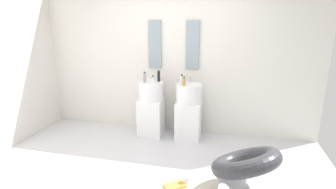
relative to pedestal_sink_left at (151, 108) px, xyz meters
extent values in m
cube|color=silver|center=(0.32, -1.31, -0.49)|extent=(4.80, 3.60, 0.04)
cube|color=silver|center=(0.32, 0.34, 0.83)|extent=(4.80, 0.10, 2.60)
cube|color=white|center=(0.00, 0.00, -0.16)|extent=(0.40, 0.40, 0.63)
cylinder|color=white|center=(0.00, 0.00, 0.31)|extent=(0.42, 0.42, 0.30)
cylinder|color=#B7BABF|center=(0.00, 0.12, 0.50)|extent=(0.02, 0.02, 0.10)
cube|color=white|center=(0.64, 0.00, -0.16)|extent=(0.40, 0.40, 0.63)
cylinder|color=white|center=(0.64, 0.00, 0.31)|extent=(0.42, 0.42, 0.30)
cylinder|color=#B7BABF|center=(0.64, 0.12, 0.50)|extent=(0.02, 0.02, 0.10)
cube|color=#8C9EA8|center=(0.00, 0.27, 1.05)|extent=(0.22, 0.03, 0.79)
cube|color=#8C9EA8|center=(0.64, 0.27, 1.05)|extent=(0.22, 0.03, 0.79)
cylinder|color=#B7BABF|center=(1.49, -1.35, -0.27)|extent=(0.05, 0.05, 0.34)
torus|color=#333338|center=(1.49, -1.35, -0.07)|extent=(1.10, 1.10, 0.49)
cube|color=beige|center=(0.70, -1.39, -0.47)|extent=(1.27, 0.61, 0.01)
cube|color=gold|center=(0.71, -1.41, -0.45)|extent=(0.28, 0.27, 0.03)
cylinder|color=white|center=(0.83, -1.33, -0.41)|extent=(0.08, 0.08, 0.11)
cylinder|color=#99999E|center=(-0.09, -0.05, 0.53)|extent=(0.05, 0.05, 0.16)
cylinder|color=black|center=(-0.09, -0.05, 0.62)|extent=(0.03, 0.03, 0.02)
cylinder|color=#C68C38|center=(0.58, -0.12, 0.52)|extent=(0.04, 0.04, 0.13)
cylinder|color=black|center=(0.58, -0.12, 0.60)|extent=(0.02, 0.02, 0.02)
cylinder|color=white|center=(0.06, -0.08, 0.51)|extent=(0.04, 0.04, 0.11)
cylinder|color=black|center=(0.06, -0.08, 0.57)|extent=(0.02, 0.02, 0.02)
cylinder|color=silver|center=(0.53, -0.04, 0.52)|extent=(0.06, 0.06, 0.14)
cylinder|color=black|center=(0.53, -0.04, 0.60)|extent=(0.03, 0.03, 0.02)
cylinder|color=black|center=(0.11, 0.09, 0.54)|extent=(0.04, 0.04, 0.17)
cylinder|color=black|center=(0.11, 0.09, 0.64)|extent=(0.02, 0.02, 0.02)
camera|label=1|loc=(1.25, -4.06, 1.43)|focal=28.11mm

